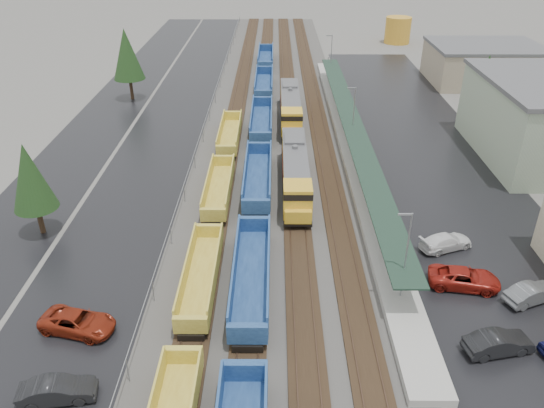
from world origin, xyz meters
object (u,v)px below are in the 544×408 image
at_px(storage_tank, 398,30).
at_px(parked_car_east_b, 464,278).
at_px(locomotive_lead, 295,173).
at_px(well_string_yellow, 202,276).
at_px(locomotive_trail, 290,108).
at_px(parked_car_east_c, 446,242).
at_px(parked_car_east_a, 498,343).
at_px(parked_car_west_c, 78,322).
at_px(parked_car_west_b, 57,391).
at_px(well_string_blue, 258,178).
at_px(parked_car_east_e, 532,293).

xyz_separation_m(storage_tank, parked_car_east_b, (-12.34, -88.85, -2.05)).
bearing_deg(locomotive_lead, parked_car_east_b, -51.55).
height_order(locomotive_lead, well_string_yellow, locomotive_lead).
height_order(locomotive_trail, parked_car_east_c, locomotive_trail).
xyz_separation_m(parked_car_east_a, parked_car_east_c, (0.00, 12.69, -0.07)).
relative_size(locomotive_trail, storage_tank, 3.21).
relative_size(well_string_yellow, parked_car_west_c, 13.46).
height_order(well_string_yellow, parked_car_east_b, well_string_yellow).
distance_m(storage_tank, parked_car_east_c, 84.34).
distance_m(well_string_yellow, parked_car_east_b, 21.05).
relative_size(parked_car_west_c, parked_car_east_c, 1.10).
distance_m(parked_car_west_b, parked_car_east_c, 33.28).
xyz_separation_m(locomotive_trail, storage_tank, (25.39, 51.42, 0.61)).
relative_size(well_string_yellow, parked_car_east_c, 14.86).
bearing_deg(storage_tank, well_string_blue, -112.30).
bearing_deg(well_string_blue, locomotive_lead, -10.78).
xyz_separation_m(parked_car_east_a, parked_car_east_e, (4.57, 5.42, -0.04)).
distance_m(storage_tank, parked_car_east_e, 91.04).
bearing_deg(parked_car_west_c, locomotive_trail, -6.99).
bearing_deg(parked_car_west_b, locomotive_trail, -27.39).
relative_size(parked_car_west_b, parked_car_east_e, 1.03).
relative_size(locomotive_lead, storage_tank, 3.21).
height_order(locomotive_lead, locomotive_trail, same).
height_order(locomotive_lead, storage_tank, storage_tank).
xyz_separation_m(locomotive_lead, parked_car_east_c, (13.11, -11.00, -1.50)).
height_order(parked_car_west_c, parked_car_east_a, parked_car_east_a).
bearing_deg(parked_car_west_b, storage_tank, -31.96).
height_order(storage_tank, parked_car_east_e, storage_tank).
bearing_deg(parked_car_west_b, parked_car_east_c, -69.20).
bearing_deg(parked_car_east_e, parked_car_east_c, 9.52).
relative_size(storage_tank, parked_car_east_a, 1.18).
xyz_separation_m(locomotive_trail, parked_car_west_b, (-15.55, -48.92, -1.45)).
distance_m(locomotive_trail, well_string_blue, 20.65).
height_order(locomotive_lead, parked_car_west_c, locomotive_lead).
xyz_separation_m(parked_car_west_b, parked_car_east_e, (33.23, 9.65, -0.02)).
bearing_deg(parked_car_east_b, parked_car_east_c, 8.89).
height_order(well_string_yellow, parked_car_east_a, well_string_yellow).
bearing_deg(parked_car_west_c, parked_car_east_b, -65.89).
bearing_deg(parked_car_west_c, well_string_yellow, -44.51).
bearing_deg(parked_car_east_a, parked_car_east_c, -11.93).
relative_size(well_string_blue, parked_car_west_c, 21.98).
height_order(storage_tank, parked_car_east_b, storage_tank).
distance_m(parked_car_west_b, parked_car_east_b, 30.82).
distance_m(locomotive_trail, storage_tank, 57.35).
bearing_deg(parked_car_east_c, parked_car_west_b, 98.92).
relative_size(well_string_yellow, storage_tank, 12.96).
bearing_deg(well_string_blue, parked_car_east_e, -41.28).
xyz_separation_m(locomotive_lead, parked_car_west_c, (-16.30, -21.73, -1.46)).
bearing_deg(locomotive_trail, parked_car_east_a, -73.65).
bearing_deg(parked_car_east_b, well_string_blue, 54.30).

